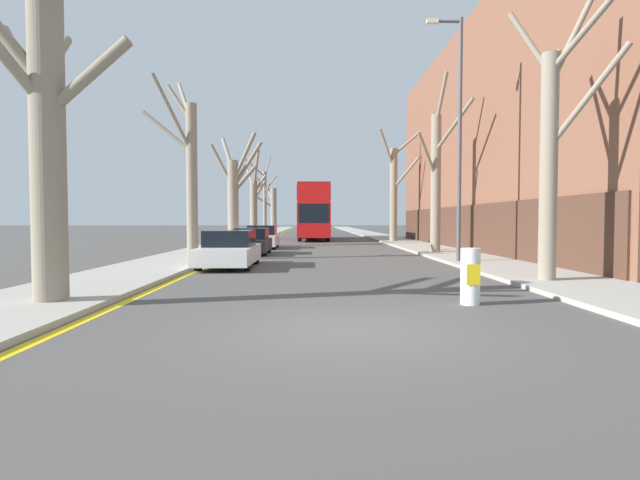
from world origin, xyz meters
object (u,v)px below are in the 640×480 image
Objects in this scene: street_tree_left_3 at (254,203)px; street_tree_left_5 at (272,208)px; parked_car_1 at (252,242)px; traffic_bollard at (470,276)px; street_tree_left_4 at (265,198)px; street_tree_left_0 at (44,130)px; street_tree_left_1 at (189,170)px; street_tree_right_2 at (394,191)px; parked_car_2 at (262,237)px; parked_car_0 at (229,250)px; street_tree_right_1 at (437,177)px; lamp_post at (458,130)px; street_tree_left_2 at (234,193)px; street_tree_right_0 at (552,148)px; double_decker_bus at (314,210)px.

street_tree_left_5 is (-0.11, 22.24, 0.10)m from street_tree_left_3.
parked_car_1 reaches higher than traffic_bollard.
street_tree_left_0 is at bearing -90.20° from street_tree_left_4.
street_tree_left_1 is 0.95× the size of street_tree_right_2.
parked_car_2 is (2.23, -36.58, -2.67)m from street_tree_left_5.
street_tree_left_5 is (0.06, 56.80, -0.17)m from street_tree_left_0.
street_tree_left_0 reaches higher than parked_car_0.
street_tree_right_1 is at bearing -0.22° from parked_car_1.
street_tree_right_2 is (0.04, 13.01, 0.10)m from street_tree_right_1.
street_tree_right_2 is at bearing 83.73° from traffic_bollard.
street_tree_right_1 is 11.87m from parked_car_0.
street_tree_left_0 reaches higher than traffic_bollard.
parked_car_1 is at bearing 57.42° from street_tree_left_1.
street_tree_right_1 is at bearing 52.19° from street_tree_left_0.
lamp_post is (10.79, -35.57, 1.14)m from street_tree_left_4.
street_tree_left_2 is 0.86× the size of street_tree_right_2.
street_tree_right_0 reaches higher than parked_car_2.
double_decker_bus is at bearing 139.26° from street_tree_right_2.
street_tree_left_3 is at bearing 149.72° from street_tree_right_2.
street_tree_right_1 reaches higher than parked_car_0.
street_tree_right_0 is at bearing -51.42° from parked_car_1.
street_tree_left_2 reaches higher than parked_car_0.
street_tree_left_3 is 1.02× the size of street_tree_right_0.
traffic_bollard is at bearing -101.50° from street_tree_right_1.
double_decker_bus reaches higher than traffic_bollard.
parked_car_0 is 1.11× the size of parked_car_2.
street_tree_left_4 reaches higher than street_tree_right_1.
street_tree_left_1 is 45.37m from street_tree_left_5.
double_decker_bus reaches higher than parked_car_2.
street_tree_right_2 is 0.90× the size of lamp_post.
street_tree_left_1 is at bearing 126.48° from traffic_bollard.
parked_car_2 is at bearing 150.03° from street_tree_right_1.
street_tree_right_2 is 28.26m from traffic_bollard.
street_tree_left_2 is at bearing 104.86° from parked_car_1.
parked_car_2 is (2.01, -2.29, -2.81)m from street_tree_left_2.
double_decker_bus reaches higher than parked_car_1.
street_tree_left_1 is 0.86× the size of lamp_post.
street_tree_right_0 is (11.51, -31.40, 0.41)m from street_tree_left_3.
lamp_post reaches higher than street_tree_left_3.
street_tree_right_2 reaches higher than parked_car_0.
street_tree_right_2 is 7.39× the size of traffic_bollard.
street_tree_left_3 is at bearing 113.08° from lamp_post.
street_tree_right_2 is 1.91× the size of parked_car_0.
street_tree_right_1 is at bearing 78.50° from traffic_bollard.
traffic_bollard is (8.37, -44.85, -3.49)m from street_tree_left_4.
street_tree_right_0 is (11.61, -8.28, -0.20)m from street_tree_left_1.
street_tree_left_1 is 1.96× the size of parked_car_1.
street_tree_right_0 reaches higher than street_tree_left_2.
street_tree_left_2 reaches higher than double_decker_bus.
parked_car_2 is at bearing -85.03° from street_tree_left_4.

